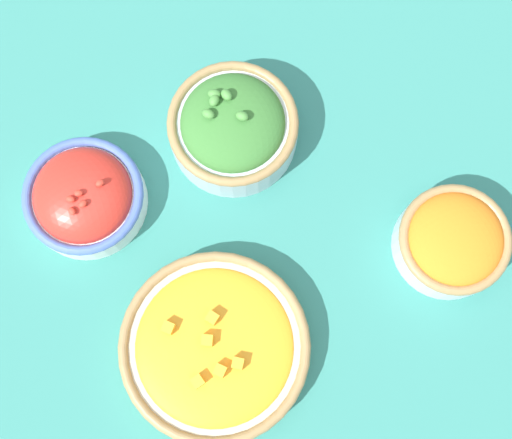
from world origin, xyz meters
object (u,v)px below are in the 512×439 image
(bowl_squash, at_px, (215,347))
(bowl_carrots, at_px, (453,241))
(bowl_broccoli, at_px, (233,127))
(bowl_cherry_tomatoes, at_px, (84,197))

(bowl_squash, height_order, bowl_carrots, bowl_carrots)
(bowl_broccoli, relative_size, bowl_carrots, 1.20)
(bowl_carrots, bearing_deg, bowl_squash, -10.13)
(bowl_cherry_tomatoes, bearing_deg, bowl_broccoli, 171.52)
(bowl_squash, height_order, bowl_cherry_tomatoes, bowl_cherry_tomatoes)
(bowl_carrots, xyz_separation_m, bowl_cherry_tomatoes, (0.34, -0.29, -0.01))
(bowl_broccoli, distance_m, bowl_cherry_tomatoes, 0.20)
(bowl_broccoli, relative_size, bowl_cherry_tomatoes, 1.09)
(bowl_broccoli, distance_m, bowl_carrots, 0.30)
(bowl_squash, distance_m, bowl_carrots, 0.31)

